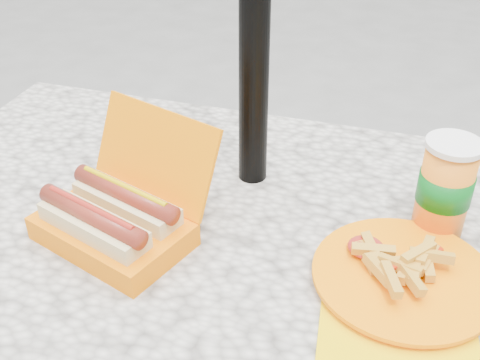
# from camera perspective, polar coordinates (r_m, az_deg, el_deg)

# --- Properties ---
(picnic_table) EXTENTS (1.20, 0.80, 0.75)m
(picnic_table) POSITION_cam_1_polar(r_m,az_deg,el_deg) (1.03, -1.37, -9.34)
(picnic_table) COLOR beige
(picnic_table) RESTS_ON ground
(hotdog_box) EXTENTS (0.28, 0.27, 0.18)m
(hotdog_box) POSITION_cam_1_polar(r_m,az_deg,el_deg) (0.94, -11.75, -3.51)
(hotdog_box) COLOR #FF7F00
(hotdog_box) RESTS_ON picnic_table
(fries_plate) EXTENTS (0.26, 0.36, 0.05)m
(fries_plate) POSITION_cam_1_polar(r_m,az_deg,el_deg) (0.88, 15.10, -9.10)
(fries_plate) COLOR #FACB00
(fries_plate) RESTS_ON picnic_table
(soda_cup) EXTENTS (0.08, 0.08, 0.16)m
(soda_cup) POSITION_cam_1_polar(r_m,az_deg,el_deg) (0.97, 18.88, -0.63)
(soda_cup) COLOR orange
(soda_cup) RESTS_ON picnic_table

